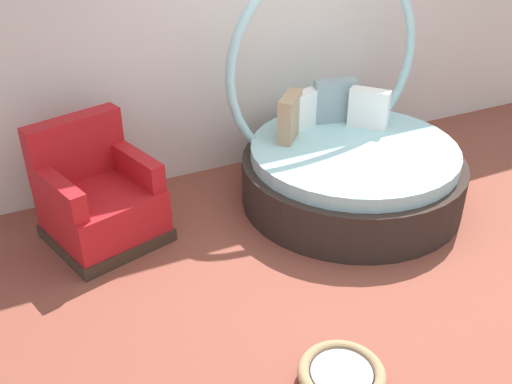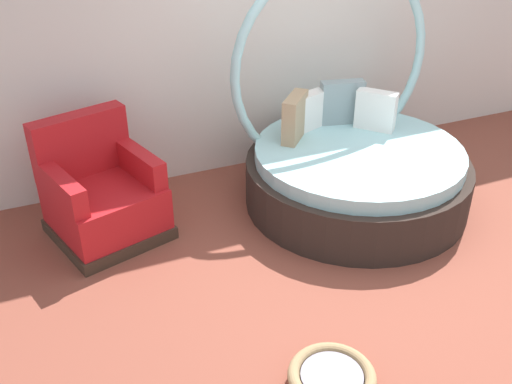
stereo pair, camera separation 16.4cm
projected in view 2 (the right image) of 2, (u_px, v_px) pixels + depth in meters
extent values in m
cube|color=brown|center=(389.00, 266.00, 4.40)|extent=(8.00, 8.00, 0.02)
cube|color=silver|center=(280.00, 7.00, 5.24)|extent=(8.00, 0.12, 2.93)
cylinder|color=#2D231E|center=(356.00, 182.00, 5.07)|extent=(1.90, 1.90, 0.41)
cylinder|color=#9ED1D6|center=(359.00, 154.00, 4.94)|extent=(1.75, 1.75, 0.12)
torus|color=#9ED1D6|center=(333.00, 66.00, 5.04)|extent=(1.89, 0.08, 1.89)
cube|color=white|center=(376.00, 110.00, 5.15)|extent=(0.32, 0.34, 0.35)
cube|color=gray|center=(342.00, 102.00, 5.26)|extent=(0.41, 0.20, 0.39)
cube|color=white|center=(310.00, 111.00, 5.17)|extent=(0.35, 0.23, 0.33)
cube|color=tan|center=(295.00, 117.00, 4.97)|extent=(0.35, 0.36, 0.38)
cube|color=#38281E|center=(109.00, 229.00, 4.73)|extent=(0.99, 0.99, 0.10)
cube|color=red|center=(106.00, 206.00, 4.61)|extent=(0.94, 0.94, 0.34)
cube|color=red|center=(81.00, 144.00, 4.61)|extent=(0.77, 0.37, 0.50)
cube|color=red|center=(61.00, 188.00, 4.30)|extent=(0.31, 0.69, 0.22)
cube|color=red|center=(138.00, 162.00, 4.65)|extent=(0.31, 0.69, 0.22)
cylinder|color=#9E7F56|center=(331.00, 384.00, 3.39)|extent=(0.44, 0.44, 0.06)
torus|color=#9E7F56|center=(332.00, 377.00, 3.35)|extent=(0.51, 0.51, 0.07)
cylinder|color=gray|center=(332.00, 378.00, 3.36)|extent=(0.36, 0.36, 0.05)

